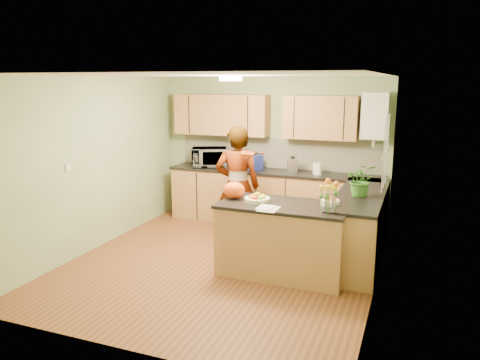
% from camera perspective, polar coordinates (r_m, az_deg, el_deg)
% --- Properties ---
extents(floor, '(4.50, 4.50, 0.00)m').
position_cam_1_polar(floor, '(6.47, -2.08, -10.10)').
color(floor, brown).
rests_on(floor, ground).
extents(ceiling, '(4.00, 4.50, 0.02)m').
position_cam_1_polar(ceiling, '(5.99, -2.27, 12.64)').
color(ceiling, white).
rests_on(ceiling, wall_back).
extents(wall_back, '(4.00, 0.02, 2.50)m').
position_cam_1_polar(wall_back, '(8.19, 4.04, 3.67)').
color(wall_back, gray).
rests_on(wall_back, floor).
extents(wall_front, '(4.00, 0.02, 2.50)m').
position_cam_1_polar(wall_front, '(4.19, -14.39, -4.75)').
color(wall_front, gray).
rests_on(wall_front, floor).
extents(wall_left, '(0.02, 4.50, 2.50)m').
position_cam_1_polar(wall_left, '(7.13, -17.13, 1.91)').
color(wall_left, gray).
rests_on(wall_left, floor).
extents(wall_right, '(0.02, 4.50, 2.50)m').
position_cam_1_polar(wall_right, '(5.64, 16.85, -0.61)').
color(wall_right, gray).
rests_on(wall_right, floor).
extents(back_counter, '(3.64, 0.62, 0.94)m').
position_cam_1_polar(back_counter, '(8.04, 4.02, -2.16)').
color(back_counter, '#A07040').
rests_on(back_counter, floor).
extents(right_counter, '(0.62, 2.24, 0.94)m').
position_cam_1_polar(right_counter, '(6.68, 14.45, -5.45)').
color(right_counter, '#A07040').
rests_on(right_counter, floor).
extents(splashback, '(3.60, 0.02, 0.52)m').
position_cam_1_polar(splashback, '(8.16, 4.68, 3.27)').
color(splashback, white).
rests_on(splashback, back_counter).
extents(upper_cabinets, '(3.20, 0.34, 0.70)m').
position_cam_1_polar(upper_cabinets, '(8.02, 2.54, 7.82)').
color(upper_cabinets, '#A07040').
rests_on(upper_cabinets, wall_back).
extents(boiler, '(0.40, 0.30, 0.86)m').
position_cam_1_polar(boiler, '(7.64, 16.13, 7.51)').
color(boiler, white).
rests_on(boiler, wall_back).
extents(window_right, '(0.01, 1.30, 1.05)m').
position_cam_1_polar(window_right, '(6.18, 17.39, 3.25)').
color(window_right, white).
rests_on(window_right, wall_right).
extents(light_switch, '(0.02, 0.09, 0.09)m').
position_cam_1_polar(light_switch, '(6.65, -20.22, 1.46)').
color(light_switch, white).
rests_on(light_switch, wall_left).
extents(ceiling_lamp, '(0.30, 0.30, 0.07)m').
position_cam_1_polar(ceiling_lamp, '(6.27, -1.15, 12.26)').
color(ceiling_lamp, '#FFEABF').
rests_on(ceiling_lamp, ceiling).
extents(peninsula_island, '(1.61, 0.83, 0.93)m').
position_cam_1_polar(peninsula_island, '(6.01, 5.26, -7.18)').
color(peninsula_island, '#A07040').
rests_on(peninsula_island, floor).
extents(fruit_dish, '(0.33, 0.33, 0.11)m').
position_cam_1_polar(fruit_dish, '(5.96, 2.11, -2.18)').
color(fruit_dish, '#F7E7C6').
rests_on(fruit_dish, peninsula_island).
extents(orange_bowl, '(0.23, 0.23, 0.14)m').
position_cam_1_polar(orange_bowl, '(5.88, 10.92, -2.47)').
color(orange_bowl, '#F7E7C6').
rests_on(orange_bowl, peninsula_island).
extents(flower_vase, '(0.25, 0.25, 0.47)m').
position_cam_1_polar(flower_vase, '(5.50, 10.92, -0.79)').
color(flower_vase, silver).
rests_on(flower_vase, peninsula_island).
extents(orange_bag, '(0.30, 0.26, 0.22)m').
position_cam_1_polar(orange_bag, '(6.11, -0.73, -1.24)').
color(orange_bag, '#FE5115').
rests_on(orange_bag, peninsula_island).
extents(papers, '(0.22, 0.30, 0.01)m').
position_cam_1_polar(papers, '(5.62, 3.53, -3.51)').
color(papers, silver).
rests_on(papers, peninsula_island).
extents(violinist, '(0.75, 0.59, 1.80)m').
position_cam_1_polar(violinist, '(6.95, -0.31, -0.75)').
color(violinist, tan).
rests_on(violinist, floor).
extents(violin, '(0.61, 0.53, 0.15)m').
position_cam_1_polar(violin, '(6.58, 0.61, 3.30)').
color(violin, '#4A1804').
rests_on(violin, violinist).
extents(microwave, '(0.71, 0.61, 0.33)m').
position_cam_1_polar(microwave, '(8.31, -3.76, 2.79)').
color(microwave, white).
rests_on(microwave, back_counter).
extents(blue_box, '(0.37, 0.33, 0.25)m').
position_cam_1_polar(blue_box, '(8.06, 1.53, 2.21)').
color(blue_box, navy).
rests_on(blue_box, back_counter).
extents(kettle, '(0.17, 0.17, 0.33)m').
position_cam_1_polar(kettle, '(7.79, 6.40, 1.87)').
color(kettle, silver).
rests_on(kettle, back_counter).
extents(jar_cream, '(0.13, 0.13, 0.18)m').
position_cam_1_polar(jar_cream, '(7.74, 9.31, 1.41)').
color(jar_cream, '#F7E7C6').
rests_on(jar_cream, back_counter).
extents(jar_white, '(0.13, 0.13, 0.16)m').
position_cam_1_polar(jar_white, '(7.67, 9.58, 1.22)').
color(jar_white, white).
rests_on(jar_white, back_counter).
extents(potted_plant, '(0.46, 0.42, 0.44)m').
position_cam_1_polar(potted_plant, '(6.32, 14.56, -0.00)').
color(potted_plant, '#377527').
rests_on(potted_plant, right_counter).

